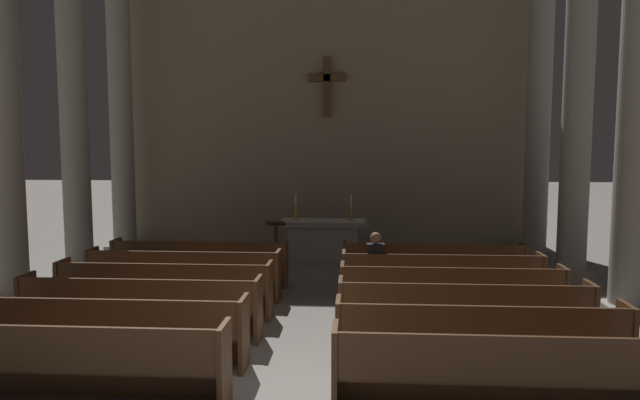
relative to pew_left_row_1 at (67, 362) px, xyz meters
The scene contains 24 objects.
pew_left_row_1 is the anchor object (origin of this frame).
pew_left_row_2 1.07m from the pew_left_row_1, 90.00° to the left, with size 3.61×0.50×0.95m.
pew_left_row_3 2.15m from the pew_left_row_1, 90.00° to the left, with size 3.61×0.50×0.95m.
pew_left_row_4 3.22m from the pew_left_row_1, 90.00° to the left, with size 3.61×0.50×0.95m.
pew_left_row_5 4.29m from the pew_left_row_1, 90.00° to the left, with size 3.61×0.50×0.95m.
pew_left_row_6 5.37m from the pew_left_row_1, 90.00° to the left, with size 3.61×0.50×0.95m.
pew_right_row_1 4.77m from the pew_left_row_1, ahead, with size 3.61×0.50×0.95m.
pew_right_row_2 4.89m from the pew_left_row_1, 12.69° to the left, with size 3.61×0.50×0.95m.
pew_right_row_3 5.23m from the pew_left_row_1, 24.24° to the left, with size 3.61×0.50×0.95m.
pew_right_row_4 5.75m from the pew_left_row_1, 34.04° to the left, with size 3.61×0.50×0.95m.
pew_right_row_5 6.42m from the pew_left_row_1, 42.00° to the left, with size 3.61×0.50×0.95m.
pew_right_row_6 7.18m from the pew_left_row_1, 48.38° to the left, with size 3.61×0.50×0.95m.
column_left_second 5.72m from the pew_left_row_1, 128.64° to the left, with size 0.91×0.91×6.93m.
column_right_second 9.21m from the pew_left_row_1, 26.14° to the left, with size 0.91×0.91×6.93m.
column_left_third 7.66m from the pew_left_row_1, 115.72° to the left, with size 0.91×0.91×6.93m.
column_right_third 10.53m from the pew_left_row_1, 39.16° to the left, with size 0.91×0.91×6.93m.
column_left_fourth 9.88m from the pew_left_row_1, 109.02° to the left, with size 0.91×0.91×6.93m.
column_right_fourth 12.24m from the pew_left_row_1, 48.70° to the left, with size 0.91×0.91×6.93m.
altar 8.56m from the pew_left_row_1, 73.82° to the left, with size 2.20×0.90×1.01m.
candlestick_left 8.42m from the pew_left_row_1, 78.42° to the left, with size 0.16×0.16×0.65m.
candlestick_right 8.81m from the pew_left_row_1, 69.43° to the left, with size 0.16×0.16×0.65m.
apse_with_cross 11.09m from the pew_left_row_1, 76.85° to the left, with size 11.89×0.45×8.21m.
lectern 7.14m from the pew_left_row_1, 79.14° to the left, with size 0.44×0.36×1.15m.
lone_worshipper 5.62m from the pew_left_row_1, 50.50° to the left, with size 0.32×0.43×1.32m.
Camera 1 is at (0.82, -5.91, 2.88)m, focal length 31.57 mm.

